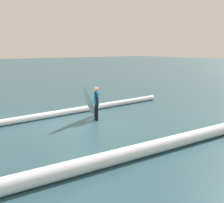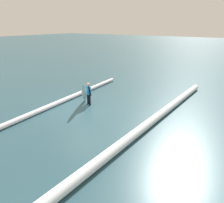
{
  "view_description": "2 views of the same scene",
  "coord_description": "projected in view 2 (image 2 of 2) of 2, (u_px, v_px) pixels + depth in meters",
  "views": [
    {
      "loc": [
        6.3,
        10.01,
        3.11
      ],
      "look_at": [
        -1.36,
        0.42,
        0.84
      ],
      "focal_mm": 45.99,
      "sensor_mm": 36.0,
      "label": 1
    },
    {
      "loc": [
        8.43,
        7.94,
        4.9
      ],
      "look_at": [
        -0.87,
        1.71,
        0.59
      ],
      "focal_mm": 32.27,
      "sensor_mm": 36.0,
      "label": 2
    }
  ],
  "objects": [
    {
      "name": "ground_plane",
      "position": [
        81.0,
        109.0,
        12.42
      ],
      "size": [
        163.46,
        163.46,
        0.0
      ],
      "primitive_type": "plane",
      "color": "#294C58"
    },
    {
      "name": "surfer",
      "position": [
        89.0,
        92.0,
        12.86
      ],
      "size": [
        0.34,
        0.64,
        1.46
      ],
      "rotation": [
        0.0,
        0.0,
        4.19
      ],
      "color": "black",
      "rests_on": "ground_plane"
    },
    {
      "name": "wave_crest_midground",
      "position": [
        141.0,
        129.0,
        9.63
      ],
      "size": [
        17.39,
        1.54,
        0.41
      ],
      "primitive_type": "cylinder",
      "rotation": [
        0.0,
        1.57,
        -0.07
      ],
      "color": "white",
      "rests_on": "ground_plane"
    },
    {
      "name": "surfboard",
      "position": [
        84.0,
        93.0,
        12.73
      ],
      "size": [
        1.56,
        1.38,
        1.64
      ],
      "color": "white",
      "rests_on": "ground_plane"
    },
    {
      "name": "wave_crest_foreground",
      "position": [
        23.0,
        118.0,
        10.94
      ],
      "size": [
        18.95,
        1.19,
        0.29
      ],
      "primitive_type": "cylinder",
      "rotation": [
        0.0,
        1.57,
        0.05
      ],
      "color": "white",
      "rests_on": "ground_plane"
    }
  ]
}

